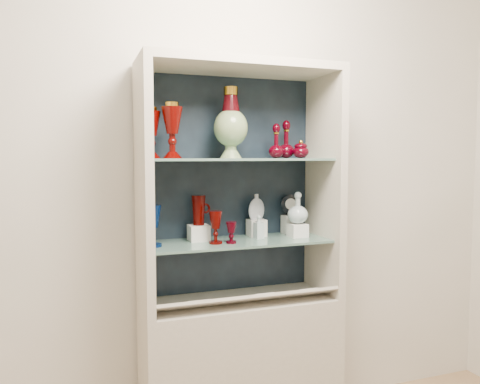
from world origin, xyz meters
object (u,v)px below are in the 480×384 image
object	(u,v)px
enamel_urn	(231,123)
cameo_medallion	(290,205)
clear_square_bottle	(259,227)
ruby_decanter_b	(276,140)
flat_flask	(256,206)
ruby_decanter_a	(286,137)
cobalt_goblet	(153,226)
ruby_goblet_small	(231,233)
ruby_goblet_tall	(216,227)
ruby_pitcher	(199,210)
pedestal_lamp_right	(172,130)
pedestal_lamp_left	(151,133)
lidded_bowl	(301,149)
clear_round_decanter	(298,209)

from	to	relation	value
enamel_urn	cameo_medallion	distance (m)	0.59
clear_square_bottle	cameo_medallion	size ratio (longest dim) A/B	1.02
ruby_decanter_b	flat_flask	distance (m)	0.37
flat_flask	cameo_medallion	bearing A→B (deg)	-10.18
ruby_decanter_b	clear_square_bottle	distance (m)	0.46
ruby_decanter_a	cobalt_goblet	size ratio (longest dim) A/B	1.14
cobalt_goblet	ruby_goblet_small	bearing A→B (deg)	-6.88
cobalt_goblet	ruby_goblet_small	size ratio (longest dim) A/B	1.87
ruby_goblet_tall	flat_flask	bearing A→B (deg)	26.94
cobalt_goblet	ruby_pitcher	size ratio (longest dim) A/B	1.30
pedestal_lamp_right	cobalt_goblet	world-z (taller)	pedestal_lamp_right
pedestal_lamp_right	enamel_urn	xyz separation A→B (m)	(0.31, 0.07, 0.05)
ruby_decanter_b	enamel_urn	bearing A→B (deg)	-178.04
ruby_decanter_b	cobalt_goblet	distance (m)	0.77
cobalt_goblet	cameo_medallion	world-z (taller)	cameo_medallion
cameo_medallion	enamel_urn	bearing A→B (deg)	-157.70
pedestal_lamp_left	lidded_bowl	size ratio (longest dim) A/B	2.48
lidded_bowl	ruby_goblet_tall	world-z (taller)	lidded_bowl
clear_square_bottle	ruby_goblet_tall	bearing A→B (deg)	-166.32
ruby_goblet_small	enamel_urn	bearing A→B (deg)	72.92
ruby_decanter_b	clear_square_bottle	world-z (taller)	ruby_decanter_b
cobalt_goblet	cameo_medallion	distance (m)	0.79
enamel_urn	pedestal_lamp_right	bearing A→B (deg)	-167.94
ruby_decanter_a	ruby_goblet_small	world-z (taller)	ruby_decanter_a
pedestal_lamp_right	clear_square_bottle	world-z (taller)	pedestal_lamp_right
cobalt_goblet	clear_round_decanter	bearing A→B (deg)	1.22
flat_flask	clear_round_decanter	size ratio (longest dim) A/B	0.87
pedestal_lamp_right	lidded_bowl	distance (m)	0.69
pedestal_lamp_right	clear_square_bottle	bearing A→B (deg)	9.40
ruby_decanter_a	clear_round_decanter	distance (m)	0.39
ruby_pitcher	enamel_urn	bearing A→B (deg)	-24.72
pedestal_lamp_left	ruby_decanter_b	bearing A→B (deg)	2.63
clear_square_bottle	flat_flask	xyz separation A→B (m)	(0.02, 0.08, 0.10)
ruby_goblet_small	clear_round_decanter	world-z (taller)	clear_round_decanter
enamel_urn	clear_square_bottle	distance (m)	0.56
ruby_pitcher	cobalt_goblet	bearing A→B (deg)	-166.86
ruby_decanter_a	cobalt_goblet	xyz separation A→B (m)	(-0.73, -0.08, -0.43)
pedestal_lamp_left	ruby_goblet_small	size ratio (longest dim) A/B	2.25
clear_round_decanter	cameo_medallion	size ratio (longest dim) A/B	1.35
ruby_goblet_tall	ruby_goblet_small	xyz separation A→B (m)	(0.07, -0.02, -0.03)
pedestal_lamp_right	flat_flask	distance (m)	0.64
pedestal_lamp_right	enamel_urn	distance (m)	0.32
ruby_pitcher	cameo_medallion	world-z (taller)	ruby_pitcher
ruby_goblet_small	flat_flask	size ratio (longest dim) A/B	0.75
pedestal_lamp_right	cameo_medallion	world-z (taller)	pedestal_lamp_right
ruby_goblet_small	ruby_pitcher	xyz separation A→B (m)	(-0.13, 0.13, 0.10)
ruby_decanter_a	ruby_goblet_small	size ratio (longest dim) A/B	2.12
clear_round_decanter	ruby_decanter_a	bearing A→B (deg)	124.63
lidded_bowl	ruby_goblet_small	xyz separation A→B (m)	(-0.40, -0.04, -0.42)
cobalt_goblet	clear_square_bottle	distance (m)	0.56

